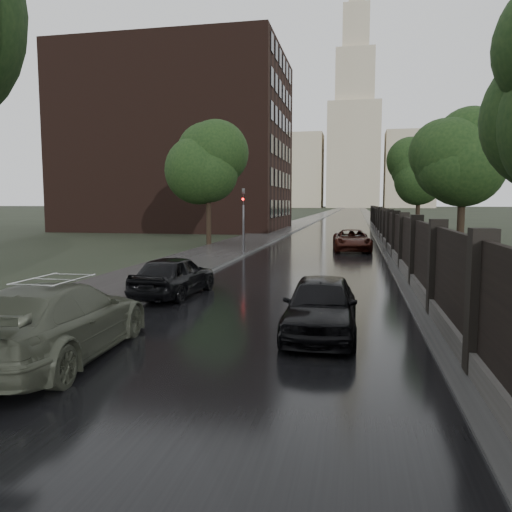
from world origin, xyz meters
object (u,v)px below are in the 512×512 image
object	(u,v)px
traffic_light	(243,215)
car_right_far	(352,240)
tree_right_c	(419,181)
volga_sedan	(56,321)
hatchback_left	(174,276)
tree_right_b	(463,166)
car_right_near	(321,306)
tree_left_far	(208,173)

from	to	relation	value
traffic_light	car_right_far	distance (m)	7.56
tree_right_c	car_right_far	size ratio (longest dim) A/B	1.39
volga_sedan	hatchback_left	xyz separation A→B (m)	(-0.10, 6.92, -0.09)
volga_sedan	hatchback_left	size ratio (longest dim) A/B	1.32
tree_right_b	car_right_far	distance (m)	9.49
volga_sedan	car_right_near	xyz separation A→B (m)	(5.10, 2.91, -0.08)
tree_right_c	traffic_light	world-z (taller)	tree_right_c
tree_right_c	volga_sedan	size ratio (longest dim) A/B	1.29
tree_right_c	hatchback_left	size ratio (longest dim) A/B	1.70
tree_left_far	car_right_near	distance (m)	25.05
tree_right_b	traffic_light	world-z (taller)	tree_right_b
tree_left_far	car_right_far	size ratio (longest dim) A/B	1.47
tree_right_c	volga_sedan	bearing A→B (deg)	-107.17
tree_left_far	hatchback_left	size ratio (longest dim) A/B	1.79
hatchback_left	car_right_near	world-z (taller)	car_right_near
car_right_far	hatchback_left	bearing A→B (deg)	-112.81
volga_sedan	traffic_light	bearing A→B (deg)	-92.46
tree_right_b	traffic_light	xyz separation A→B (m)	(-11.80, 2.99, -2.55)
tree_right_b	tree_right_c	world-z (taller)	same
tree_right_b	traffic_light	size ratio (longest dim) A/B	1.75
traffic_light	volga_sedan	xyz separation A→B (m)	(0.80, -20.59, -1.61)
car_right_far	tree_left_far	bearing A→B (deg)	167.60
tree_left_far	traffic_light	bearing A→B (deg)	-53.53
tree_right_b	tree_right_c	bearing A→B (deg)	90.00
tree_right_c	volga_sedan	xyz separation A→B (m)	(-11.00, -35.59, -4.16)
tree_left_far	car_right_far	distance (m)	11.20
volga_sedan	car_right_far	world-z (taller)	volga_sedan
tree_left_far	traffic_light	world-z (taller)	tree_left_far
car_right_near	tree_right_b	bearing A→B (deg)	67.55
traffic_light	hatchback_left	xyz separation A→B (m)	(0.70, -13.67, -1.69)
volga_sedan	car_right_far	xyz separation A→B (m)	(5.63, 24.17, -0.09)
tree_right_b	volga_sedan	distance (m)	21.16
tree_left_far	hatchback_left	bearing A→B (deg)	-76.74
tree_right_c	traffic_light	size ratio (longest dim) A/B	1.75
tree_right_c	traffic_light	bearing A→B (deg)	-128.18
traffic_light	hatchback_left	world-z (taller)	traffic_light
tree_right_b	volga_sedan	xyz separation A→B (m)	(-11.00, -17.59, -4.16)
volga_sedan	hatchback_left	world-z (taller)	volga_sedan
hatchback_left	tree_right_c	bearing A→B (deg)	-106.55
tree_right_b	tree_right_c	distance (m)	18.00
hatchback_left	car_right_far	distance (m)	18.18
volga_sedan	car_right_far	size ratio (longest dim) A/B	1.08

